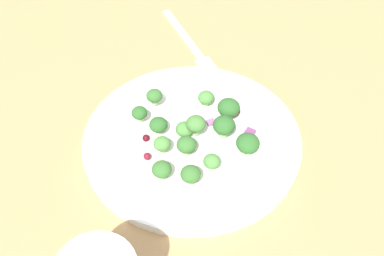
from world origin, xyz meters
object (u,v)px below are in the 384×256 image
at_px(plate, 192,138).
at_px(broccoli_floret_0, 212,162).
at_px(broccoli_floret_1, 159,168).
at_px(broccoli_floret_2, 229,108).
at_px(fork, 190,43).

relative_size(plate, broccoli_floret_0, 13.51).
xyz_separation_m(broccoli_floret_1, broccoli_floret_2, (0.01, 0.13, 0.00)).
height_order(broccoli_floret_0, broccoli_floret_1, broccoli_floret_1).
distance_m(broccoli_floret_0, fork, 0.27).
bearing_deg(broccoli_floret_1, plate, 97.15).
relative_size(plate, broccoli_floret_1, 11.95).
bearing_deg(broccoli_floret_0, broccoli_floret_1, -133.05).
relative_size(broccoli_floret_1, fork, 0.14).
distance_m(plate, broccoli_floret_0, 0.06).
bearing_deg(broccoli_floret_2, broccoli_floret_0, -68.87).
relative_size(broccoli_floret_2, fork, 0.17).
xyz_separation_m(plate, broccoli_floret_0, (0.05, -0.03, 0.02)).
relative_size(broccoli_floret_0, broccoli_floret_1, 0.88).
xyz_separation_m(broccoli_floret_1, fork, (-0.14, 0.25, -0.03)).
bearing_deg(fork, plate, -52.18).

